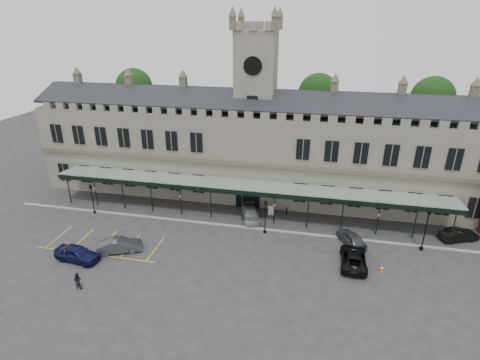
% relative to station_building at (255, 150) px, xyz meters
% --- Properties ---
extents(ground, '(140.00, 140.00, 0.00)m').
position_rel_station_building_xyz_m(ground, '(0.00, -15.91, -6.47)').
color(ground, '#2C2C2F').
extents(station_building, '(60.00, 10.36, 17.30)m').
position_rel_station_building_xyz_m(station_building, '(0.00, 0.00, 0.00)').
color(station_building, '#686457').
rests_on(station_building, ground).
extents(clock_tower, '(5.60, 5.60, 24.80)m').
position_rel_station_building_xyz_m(clock_tower, '(0.00, 0.09, 6.64)').
color(clock_tower, '#686457').
rests_on(clock_tower, ground).
extents(canopy, '(50.00, 4.10, 4.30)m').
position_rel_station_building_xyz_m(canopy, '(0.00, -8.45, -4.06)').
color(canopy, '#8C9E93').
rests_on(canopy, ground).
extents(kerb, '(60.00, 0.40, 0.12)m').
position_rel_station_building_xyz_m(kerb, '(0.00, -10.41, -6.41)').
color(kerb, gray).
rests_on(kerb, ground).
extents(parking_markings, '(16.00, 6.00, 0.01)m').
position_rel_station_building_xyz_m(parking_markings, '(-14.00, -17.41, -6.47)').
color(parking_markings, gold).
rests_on(parking_markings, ground).
extents(tree_behind_left, '(6.00, 6.00, 16.00)m').
position_rel_station_building_xyz_m(tree_behind_left, '(-22.00, 9.09, 6.35)').
color(tree_behind_left, '#332314').
rests_on(tree_behind_left, ground).
extents(tree_behind_mid, '(6.00, 6.00, 16.00)m').
position_rel_station_building_xyz_m(tree_behind_mid, '(8.00, 9.09, 6.35)').
color(tree_behind_mid, '#332314').
rests_on(tree_behind_mid, ground).
extents(tree_behind_right, '(6.00, 6.00, 16.00)m').
position_rel_station_building_xyz_m(tree_behind_right, '(24.00, 9.09, 6.35)').
color(tree_behind_right, '#332314').
rests_on(tree_behind_right, ground).
extents(lamp_post_left, '(0.39, 0.39, 4.12)m').
position_rel_station_building_xyz_m(lamp_post_left, '(-19.18, -10.76, -4.02)').
color(lamp_post_left, black).
rests_on(lamp_post_left, ground).
extents(lamp_post_mid, '(0.42, 0.42, 4.39)m').
position_rel_station_building_xyz_m(lamp_post_mid, '(3.24, -11.06, -3.87)').
color(lamp_post_mid, black).
rests_on(lamp_post_mid, ground).
extents(lamp_post_right, '(0.49, 0.49, 5.21)m').
position_rel_station_building_xyz_m(lamp_post_right, '(20.47, -11.05, -3.38)').
color(lamp_post_right, black).
rests_on(lamp_post_right, ground).
extents(traffic_cone, '(0.40, 0.40, 0.64)m').
position_rel_station_building_xyz_m(traffic_cone, '(15.71, -16.03, -6.15)').
color(traffic_cone, '#F35D07').
rests_on(traffic_cone, ground).
extents(sign_board, '(0.76, 0.21, 1.30)m').
position_rel_station_building_xyz_m(sign_board, '(3.37, -6.58, -5.83)').
color(sign_board, black).
rests_on(sign_board, ground).
extents(bollard_left, '(0.16, 0.16, 0.93)m').
position_rel_station_building_xyz_m(bollard_left, '(-0.51, -6.31, -6.00)').
color(bollard_left, black).
rests_on(bollard_left, ground).
extents(bollard_right, '(0.17, 0.17, 0.94)m').
position_rel_station_building_xyz_m(bollard_right, '(5.31, -5.87, -6.00)').
color(bollard_right, black).
rests_on(bollard_right, ground).
extents(car_left_a, '(5.05, 2.52, 1.65)m').
position_rel_station_building_xyz_m(car_left_a, '(-15.00, -20.58, -5.64)').
color(car_left_a, '#0C1138').
rests_on(car_left_a, ground).
extents(car_left_b, '(4.94, 3.32, 1.54)m').
position_rel_station_building_xyz_m(car_left_b, '(-11.50, -18.18, -5.70)').
color(car_left_b, '#3A3C42').
rests_on(car_left_b, ground).
extents(car_taxi, '(3.34, 5.15, 1.39)m').
position_rel_station_building_xyz_m(car_taxi, '(1.00, -8.20, -5.77)').
color(car_taxi, gray).
rests_on(car_taxi, ground).
extents(car_van, '(2.61, 5.49, 1.51)m').
position_rel_station_building_xyz_m(car_van, '(13.00, -15.32, -5.71)').
color(car_van, black).
rests_on(car_van, ground).
extents(car_right_a, '(3.58, 4.69, 1.49)m').
position_rel_station_building_xyz_m(car_right_a, '(13.00, -11.41, -5.72)').
color(car_right_a, '#3A3C42').
rests_on(car_right_a, ground).
extents(car_right_b, '(4.60, 3.04, 1.43)m').
position_rel_station_building_xyz_m(car_right_b, '(25.00, -8.09, -5.75)').
color(car_right_b, black).
rests_on(car_right_b, ground).
extents(person_a, '(0.72, 0.82, 1.90)m').
position_rel_station_building_xyz_m(person_a, '(-15.84, -21.04, -5.52)').
color(person_a, black).
rests_on(person_a, ground).
extents(person_b, '(0.82, 0.65, 1.67)m').
position_rel_station_building_xyz_m(person_b, '(-12.30, -24.50, -5.63)').
color(person_b, black).
rests_on(person_b, ground).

